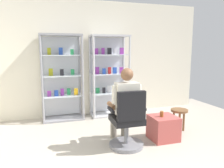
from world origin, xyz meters
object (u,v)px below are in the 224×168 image
at_px(seated_shopkeeper, 124,103).
at_px(storage_crate, 163,128).
at_px(tea_glass, 162,114).
at_px(wooden_stool, 179,114).
at_px(office_chair, 128,124).
at_px(display_cabinet_left, 62,77).
at_px(display_cabinet_right, 109,75).

bearing_deg(seated_shopkeeper, storage_crate, -2.64).
bearing_deg(tea_glass, seated_shopkeeper, 176.32).
height_order(seated_shopkeeper, wooden_stool, seated_shopkeeper).
relative_size(seated_shopkeeper, storage_crate, 2.86).
bearing_deg(office_chair, seated_shopkeeper, 88.37).
height_order(display_cabinet_left, storage_crate, display_cabinet_left).
relative_size(display_cabinet_right, tea_glass, 19.11).
bearing_deg(storage_crate, wooden_stool, 26.12).
distance_m(office_chair, seated_shopkeeper, 0.36).
relative_size(tea_glass, wooden_stool, 0.23).
distance_m(display_cabinet_left, tea_glass, 2.37).
distance_m(display_cabinet_left, storage_crate, 2.46).
bearing_deg(display_cabinet_left, storage_crate, -47.83).
distance_m(display_cabinet_left, office_chair, 2.13).
bearing_deg(office_chair, display_cabinet_right, 82.30).
xyz_separation_m(display_cabinet_left, seated_shopkeeper, (0.85, -1.71, -0.25)).
xyz_separation_m(seated_shopkeeper, wooden_stool, (1.20, 0.20, -0.36)).
bearing_deg(wooden_stool, office_chair, -163.14).
height_order(office_chair, tea_glass, office_chair).
relative_size(display_cabinet_right, office_chair, 1.98).
bearing_deg(tea_glass, office_chair, -170.01).
bearing_deg(storage_crate, seated_shopkeeper, 177.36).
bearing_deg(seated_shopkeeper, tea_glass, -3.68).
height_order(office_chair, storage_crate, office_chair).
height_order(display_cabinet_right, office_chair, display_cabinet_right).
relative_size(display_cabinet_right, wooden_stool, 4.31).
distance_m(seated_shopkeeper, storage_crate, 0.88).
relative_size(office_chair, tea_glass, 9.66).
relative_size(office_chair, storage_crate, 2.13).
height_order(display_cabinet_left, office_chair, display_cabinet_left).
distance_m(storage_crate, wooden_stool, 0.55).
height_order(display_cabinet_right, wooden_stool, display_cabinet_right).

